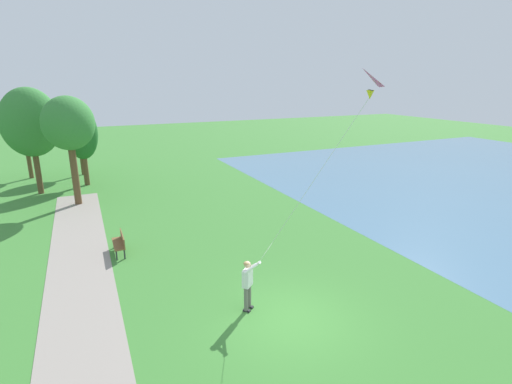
# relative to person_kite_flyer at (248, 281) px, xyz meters

# --- Properties ---
(ground_plane) EXTENTS (120.00, 120.00, 0.00)m
(ground_plane) POSITION_rel_person_kite_flyer_xyz_m (0.99, -1.13, -1.05)
(ground_plane) COLOR #3D7F33
(walkway_path) EXTENTS (2.83, 32.03, 0.02)m
(walkway_path) POSITION_rel_person_kite_flyer_xyz_m (-5.02, 0.87, -1.04)
(walkway_path) COLOR gray
(walkway_path) RESTS_ON ground
(person_kite_flyer) EXTENTS (0.58, 0.60, 1.83)m
(person_kite_flyer) POSITION_rel_person_kite_flyer_xyz_m (0.00, 0.00, 0.00)
(person_kite_flyer) COLOR #232328
(person_kite_flyer) RESTS_ON ground
(flying_kite) EXTENTS (2.37, 2.71, 5.73)m
(flying_kite) POSITION_rel_person_kite_flyer_xyz_m (2.08, -2.36, 6.08)
(flying_kite) COLOR #E02D9E
(park_bench_far_walkway) EXTENTS (0.46, 1.51, 0.88)m
(park_bench_far_walkway) POSITION_rel_person_kite_flyer_xyz_m (-3.27, 6.35, -0.54)
(park_bench_far_walkway) COLOR brown
(park_bench_far_walkway) RESTS_ON ground
(tree_treeline_left) EXTENTS (2.91, 3.12, 6.46)m
(tree_treeline_left) POSITION_rel_person_kite_flyer_xyz_m (-4.77, 14.83, 3.79)
(tree_treeline_left) COLOR brown
(tree_treeline_left) RESTS_ON ground
(tree_treeline_right) EXTENTS (2.00, 2.18, 5.05)m
(tree_treeline_right) POSITION_rel_person_kite_flyer_xyz_m (-7.91, 23.58, 2.35)
(tree_treeline_right) COLOR brown
(tree_treeline_right) RESTS_ON ground
(tree_lakeside_far) EXTENTS (3.56, 2.91, 6.91)m
(tree_lakeside_far) POSITION_rel_person_kite_flyer_xyz_m (-6.99, 18.45, 3.63)
(tree_lakeside_far) COLOR brown
(tree_lakeside_far) RESTS_ON ground
(tree_horizon_far) EXTENTS (2.19, 1.78, 5.64)m
(tree_horizon_far) POSITION_rel_person_kite_flyer_xyz_m (-4.08, 19.51, 2.67)
(tree_horizon_far) COLOR brown
(tree_horizon_far) RESTS_ON ground
(tree_behind_path) EXTENTS (2.18, 2.27, 5.15)m
(tree_behind_path) POSITION_rel_person_kite_flyer_xyz_m (-4.22, 23.13, 2.69)
(tree_behind_path) COLOR brown
(tree_behind_path) RESTS_ON ground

